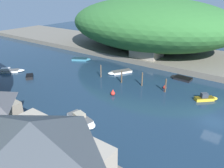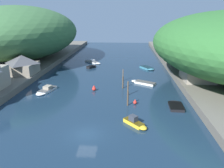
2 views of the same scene
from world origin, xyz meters
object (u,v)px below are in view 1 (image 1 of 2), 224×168
object	(u,v)px
boat_far_right_bank	(82,119)
boat_navy_launch	(119,72)
boat_far_upstream	(206,98)
right_bank_cottage	(147,48)
boat_open_rowboat	(30,76)
channel_buoy_far	(165,87)
person_on_quay	(72,149)
boat_moored_right	(181,78)
channel_buoy_near	(113,93)
boat_near_quay	(10,71)
waterfront_building	(35,153)
boat_mid_channel	(82,59)

from	to	relation	value
boat_far_right_bank	boat_navy_launch	world-z (taller)	boat_far_right_bank
boat_far_upstream	right_bank_cottage	bearing A→B (deg)	-168.52
boat_navy_launch	boat_open_rowboat	bearing A→B (deg)	74.02
boat_open_rowboat	channel_buoy_far	bearing A→B (deg)	-28.08
boat_far_upstream	person_on_quay	xyz separation A→B (m)	(-24.01, 7.38, 1.85)
boat_far_upstream	channel_buoy_far	size ratio (longest dim) A/B	3.99
boat_far_upstream	boat_far_right_bank	distance (m)	21.32
boat_far_upstream	boat_moored_right	distance (m)	9.71
boat_far_right_bank	channel_buoy_far	distance (m)	18.06
boat_far_right_bank	person_on_quay	world-z (taller)	person_on_quay
boat_far_right_bank	boat_navy_launch	xyz separation A→B (m)	(19.33, 6.80, -0.08)
channel_buoy_near	channel_buoy_far	size ratio (longest dim) A/B	1.28
right_bank_cottage	boat_navy_launch	world-z (taller)	right_bank_cottage
boat_far_right_bank	boat_navy_launch	size ratio (longest dim) A/B	1.00
boat_far_upstream	channel_buoy_far	xyz separation A→B (m)	(0.16, 7.59, -0.05)
channel_buoy_far	person_on_quay	size ratio (longest dim) A/B	0.54
boat_far_right_bank	boat_near_quay	bearing A→B (deg)	-87.10
waterfront_building	right_bank_cottage	distance (m)	43.27
boat_mid_channel	channel_buoy_near	xyz separation A→B (m)	(-12.30, -19.03, 0.19)
boat_mid_channel	boat_far_right_bank	bearing A→B (deg)	12.96
boat_far_upstream	boat_mid_channel	xyz separation A→B (m)	(4.49, 32.97, -0.14)
boat_open_rowboat	boat_mid_channel	bearing A→B (deg)	36.51
boat_far_upstream	boat_mid_channel	size ratio (longest dim) A/B	0.70
channel_buoy_near	channel_buoy_far	bearing A→B (deg)	-38.54
boat_moored_right	channel_buoy_far	size ratio (longest dim) A/B	4.75
waterfront_building	boat_far_upstream	size ratio (longest dim) A/B	3.35
boat_navy_launch	person_on_quay	distance (m)	28.85
boat_far_right_bank	channel_buoy_near	bearing A→B (deg)	-158.17
boat_near_quay	channel_buoy_near	world-z (taller)	channel_buoy_near
boat_mid_channel	boat_navy_launch	xyz separation A→B (m)	(-2.35, -13.56, -0.02)
boat_far_upstream	boat_far_right_bank	world-z (taller)	boat_far_upstream
right_bank_cottage	boat_far_right_bank	size ratio (longest dim) A/B	1.33
right_bank_cottage	person_on_quay	xyz separation A→B (m)	(-37.55, -11.26, -1.44)
channel_buoy_near	person_on_quay	distance (m)	17.56
boat_far_upstream	boat_moored_right	bearing A→B (deg)	-177.03
waterfront_building	boat_mid_channel	distance (m)	41.80
person_on_quay	boat_far_right_bank	bearing A→B (deg)	-37.95
boat_navy_launch	boat_near_quay	bearing A→B (deg)	64.26
boat_mid_channel	right_bank_cottage	bearing A→B (deg)	92.06
boat_far_right_bank	boat_open_rowboat	distance (m)	21.57
person_on_quay	boat_near_quay	bearing A→B (deg)	-5.76
boat_navy_launch	channel_buoy_far	size ratio (longest dim) A/B	6.22
right_bank_cottage	boat_moored_right	world-z (taller)	right_bank_cottage
boat_far_right_bank	boat_open_rowboat	world-z (taller)	boat_far_right_bank
boat_near_quay	boat_navy_launch	bearing A→B (deg)	78.92
waterfront_building	boat_mid_channel	xyz separation A→B (m)	(32.68, 25.69, -4.40)
boat_near_quay	boat_navy_launch	size ratio (longest dim) A/B	1.02
waterfront_building	right_bank_cottage	size ratio (longest dim) A/B	1.63
right_bank_cottage	boat_moored_right	xyz separation A→B (m)	(-6.74, -11.72, -3.45)
boat_moored_right	channel_buoy_near	distance (m)	16.22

